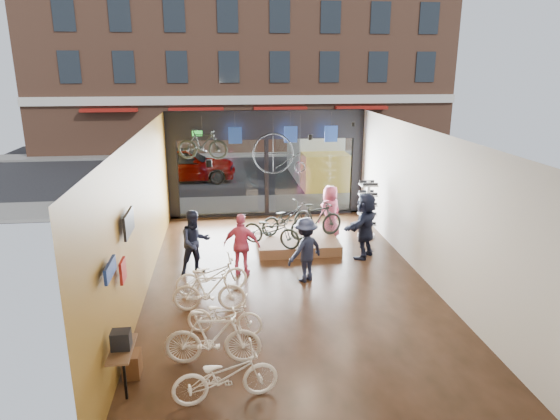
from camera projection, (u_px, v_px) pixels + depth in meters
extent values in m
cube|color=black|center=(288.00, 283.00, 12.69)|extent=(7.00, 12.00, 0.04)
cube|color=black|center=(289.00, 132.00, 11.62)|extent=(7.00, 12.00, 0.04)
cube|color=olive|center=(141.00, 215.00, 11.76)|extent=(0.04, 12.00, 3.80)
cube|color=beige|center=(427.00, 206.00, 12.55)|extent=(0.04, 12.00, 3.80)
cube|color=beige|center=(351.00, 341.00, 6.42)|extent=(7.00, 0.04, 3.80)
cube|color=#198C26|center=(197.00, 133.00, 17.18)|extent=(0.35, 0.06, 0.18)
cube|color=black|center=(252.00, 167.00, 27.00)|extent=(30.00, 18.00, 0.02)
cube|color=slate|center=(264.00, 204.00, 19.54)|extent=(30.00, 2.40, 0.12)
cube|color=slate|center=(248.00, 153.00, 30.79)|extent=(30.00, 2.00, 0.12)
cube|color=brown|center=(243.00, 37.00, 31.23)|extent=(26.00, 5.00, 14.00)
imported|color=gray|center=(183.00, 164.00, 23.51)|extent=(4.91, 1.98, 1.67)
imported|color=white|center=(225.00, 375.00, 8.11)|extent=(1.82, 0.86, 0.92)
imported|color=white|center=(213.00, 337.00, 9.09)|extent=(1.82, 0.65, 1.07)
imported|color=white|center=(225.00, 316.00, 10.13)|extent=(1.66, 0.91, 0.83)
imported|color=white|center=(209.00, 291.00, 11.08)|extent=(1.66, 0.57, 0.98)
imported|color=white|center=(212.00, 275.00, 11.97)|extent=(1.82, 0.95, 0.91)
cube|color=brown|center=(297.00, 243.00, 15.03)|extent=(2.40, 1.80, 0.30)
imported|color=black|center=(271.00, 230.00, 14.24)|extent=(1.85, 1.53, 0.95)
imported|color=black|center=(317.00, 220.00, 14.93)|extent=(1.85, 1.13, 1.08)
imported|color=black|center=(286.00, 218.00, 15.37)|extent=(1.90, 1.43, 0.96)
imported|color=#161C33|center=(195.00, 242.00, 13.02)|extent=(1.02, 0.92, 1.72)
imported|color=#CC4C72|center=(242.00, 245.00, 12.90)|extent=(1.05, 0.68, 1.67)
imported|color=#161C33|center=(305.00, 250.00, 12.57)|extent=(1.24, 1.12, 1.67)
imported|color=#CC4C72|center=(330.00, 212.00, 15.75)|extent=(0.99, 0.88, 1.70)
imported|color=#161C33|center=(365.00, 225.00, 14.11)|extent=(1.55, 1.71, 1.90)
imported|color=black|center=(203.00, 144.00, 15.63)|extent=(1.64, 0.74, 0.95)
cube|color=#1E3F99|center=(235.00, 135.00, 16.67)|extent=(0.45, 0.03, 0.55)
cube|color=#1E3F99|center=(291.00, 134.00, 16.88)|extent=(0.45, 0.03, 0.55)
cube|color=#1E3F99|center=(331.00, 134.00, 17.04)|extent=(0.45, 0.03, 0.55)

